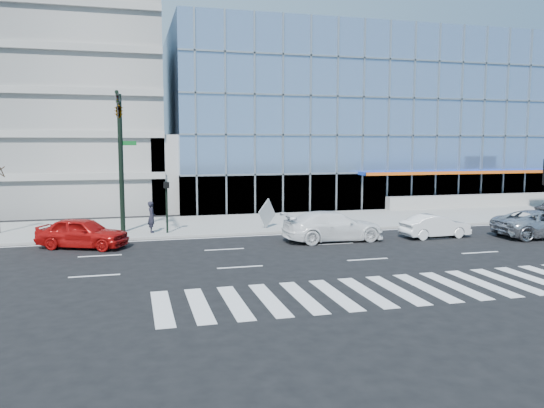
{
  "coord_description": "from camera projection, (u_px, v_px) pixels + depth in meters",
  "views": [
    {
      "loc": [
        -10.44,
        -26.06,
        5.3
      ],
      "look_at": [
        -2.71,
        3.0,
        1.89
      ],
      "focal_mm": 35.0,
      "sensor_mm": 36.0,
      "label": 1
    }
  ],
  "objects": [
    {
      "name": "tilted_panel",
      "position": [
        267.0,
        213.0,
        32.64
      ],
      "size": [
        1.4,
        1.25,
        1.81
      ],
      "primitive_type": "cube",
      "rotation": [
        0.0,
        0.95,
        0.73
      ],
      "color": "#A2A2A2",
      "rests_on": "sidewalk"
    },
    {
      "name": "theatre_building",
      "position": [
        369.0,
        123.0,
        55.98
      ],
      "size": [
        42.0,
        26.0,
        15.0
      ],
      "primitive_type": "cube",
      "color": "#7393BF",
      "rests_on": "ground"
    },
    {
      "name": "sidewalk",
      "position": [
        292.0,
        221.0,
        35.96
      ],
      "size": [
        120.0,
        8.0,
        0.15
      ],
      "primitive_type": "cube",
      "color": "gray",
      "rests_on": "ground"
    },
    {
      "name": "traffic_signal",
      "position": [
        119.0,
        128.0,
        29.17
      ],
      "size": [
        1.14,
        5.74,
        8.0
      ],
      "color": "black",
      "rests_on": "sidewalk"
    },
    {
      "name": "tower_backdrop",
      "position": [
        1.0,
        27.0,
        85.13
      ],
      "size": [
        14.0,
        14.0,
        48.0
      ],
      "primitive_type": "cube",
      "color": "gray",
      "rests_on": "ground"
    },
    {
      "name": "ramp_block",
      "position": [
        187.0,
        172.0,
        43.7
      ],
      "size": [
        6.0,
        8.0,
        6.0
      ],
      "primitive_type": "cube",
      "color": "gray",
      "rests_on": "ground"
    },
    {
      "name": "pedestrian",
      "position": [
        152.0,
        217.0,
        30.89
      ],
      "size": [
        0.51,
        0.71,
        1.83
      ],
      "primitive_type": "imported",
      "rotation": [
        0.0,
        0.0,
        1.68
      ],
      "color": "black",
      "rests_on": "sidewalk"
    },
    {
      "name": "parking_garage",
      "position": [
        17.0,
        91.0,
        47.02
      ],
      "size": [
        24.0,
        24.0,
        20.0
      ],
      "primitive_type": "cube",
      "color": "gray",
      "rests_on": "ground"
    },
    {
      "name": "silver_suv",
      "position": [
        543.0,
        224.0,
        30.19
      ],
      "size": [
        5.71,
        2.87,
        1.55
      ],
      "primitive_type": "imported",
      "rotation": [
        0.0,
        0.0,
        1.52
      ],
      "color": "silver",
      "rests_on": "ground"
    },
    {
      "name": "red_sedan",
      "position": [
        83.0,
        233.0,
        27.07
      ],
      "size": [
        4.98,
        3.6,
        1.58
      ],
      "primitive_type": "imported",
      "rotation": [
        0.0,
        0.0,
        1.15
      ],
      "color": "#AE0E0D",
      "rests_on": "ground"
    },
    {
      "name": "white_suv",
      "position": [
        333.0,
        226.0,
        29.07
      ],
      "size": [
        5.67,
        2.39,
        1.63
      ],
      "primitive_type": "imported",
      "rotation": [
        0.0,
        0.0,
        1.59
      ],
      "color": "white",
      "rests_on": "ground"
    },
    {
      "name": "ground",
      "position": [
        335.0,
        244.0,
        28.29
      ],
      "size": [
        160.0,
        160.0,
        0.0
      ],
      "primitive_type": "plane",
      "color": "black",
      "rests_on": "ground"
    },
    {
      "name": "white_sedan",
      "position": [
        435.0,
        226.0,
        30.12
      ],
      "size": [
        4.03,
        1.58,
        1.31
      ],
      "primitive_type": "imported",
      "rotation": [
        0.0,
        0.0,
        1.62
      ],
      "color": "silver",
      "rests_on": "ground"
    },
    {
      "name": "ped_signal_post",
      "position": [
        167.0,
        199.0,
        30.62
      ],
      "size": [
        0.3,
        0.33,
        3.0
      ],
      "color": "black",
      "rests_on": "sidewalk"
    }
  ]
}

